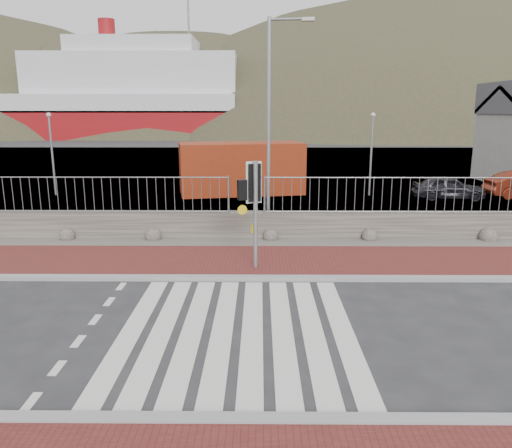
{
  "coord_description": "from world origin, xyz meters",
  "views": [
    {
      "loc": [
        0.45,
        -9.18,
        4.32
      ],
      "look_at": [
        0.35,
        3.0,
        1.49
      ],
      "focal_mm": 35.0,
      "sensor_mm": 36.0,
      "label": 1
    }
  ],
  "objects_px": {
    "ferry": "(94,101)",
    "streetlight": "(272,116)",
    "traffic_signal_far": "(254,192)",
    "shipping_container": "(241,168)",
    "car_a": "(449,187)"
  },
  "relations": [
    {
      "from": "ferry",
      "to": "streetlight",
      "type": "xyz_separation_m",
      "value": [
        25.51,
        -59.81,
        -1.29
      ]
    },
    {
      "from": "traffic_signal_far",
      "to": "shipping_container",
      "type": "height_order",
      "value": "traffic_signal_far"
    },
    {
      "from": "traffic_signal_far",
      "to": "shipping_container",
      "type": "bearing_deg",
      "value": -105.99
    },
    {
      "from": "ferry",
      "to": "car_a",
      "type": "relative_size",
      "value": 14.81
    },
    {
      "from": "traffic_signal_far",
      "to": "streetlight",
      "type": "xyz_separation_m",
      "value": [
        0.57,
        4.23,
        1.91
      ]
    },
    {
      "from": "car_a",
      "to": "shipping_container",
      "type": "bearing_deg",
      "value": 84.84
    },
    {
      "from": "traffic_signal_far",
      "to": "ferry",
      "type": "bearing_deg",
      "value": -88.41
    },
    {
      "from": "streetlight",
      "to": "shipping_container",
      "type": "xyz_separation_m",
      "value": [
        -1.39,
        8.51,
        -2.76
      ]
    },
    {
      "from": "ferry",
      "to": "streetlight",
      "type": "relative_size",
      "value": 6.92
    },
    {
      "from": "car_a",
      "to": "traffic_signal_far",
      "type": "bearing_deg",
      "value": 144.24
    },
    {
      "from": "ferry",
      "to": "traffic_signal_far",
      "type": "xyz_separation_m",
      "value": [
        24.94,
        -64.04,
        -3.21
      ]
    },
    {
      "from": "streetlight",
      "to": "shipping_container",
      "type": "relative_size",
      "value": 1.16
    },
    {
      "from": "streetlight",
      "to": "car_a",
      "type": "xyz_separation_m",
      "value": [
        8.75,
        6.78,
        -3.49
      ]
    },
    {
      "from": "ferry",
      "to": "streetlight",
      "type": "bearing_deg",
      "value": -66.9
    },
    {
      "from": "ferry",
      "to": "traffic_signal_far",
      "type": "height_order",
      "value": "ferry"
    }
  ]
}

